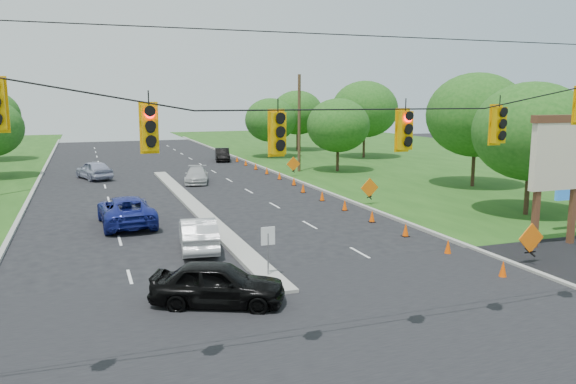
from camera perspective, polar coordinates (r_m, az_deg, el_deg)
name	(u,v)px	position (r m, az deg, el deg)	size (l,w,h in m)	color
ground	(333,342)	(16.65, 4.62, -14.92)	(160.00, 160.00, 0.00)	black
grass_right	(571,185)	(50.10, 26.84, 0.63)	(40.00, 160.00, 0.06)	#1E4714
cross_street	(333,342)	(16.65, 4.62, -14.92)	(160.00, 14.00, 0.02)	black
curb_left	(32,194)	(44.43, -24.58, -0.23)	(0.25, 110.00, 0.16)	gray
curb_right	(294,180)	(47.25, 0.60, 1.18)	(0.25, 110.00, 0.16)	gray
median	(195,208)	(35.99, -9.45, -1.60)	(1.00, 34.00, 0.18)	gray
median_sign	(268,242)	(21.45, -2.04, -5.10)	(0.55, 0.06, 2.05)	gray
signal_span	(350,174)	(14.36, 6.37, 1.82)	(25.60, 0.32, 9.00)	#422D1C
utility_pole_far_right	(299,124)	(52.33, 1.14, 6.95)	(0.28, 0.28, 9.00)	#422D1C
pylon_sign	(560,161)	(28.89, 25.93, 2.86)	(5.90, 2.30, 6.12)	#59331E
cone_0	(503,269)	(23.38, 21.00, -7.33)	(0.32, 0.32, 0.70)	#F34D03
cone_1	(448,247)	(26.00, 15.94, -5.38)	(0.32, 0.32, 0.70)	#F34D03
cone_2	(406,230)	(28.81, 11.87, -3.76)	(0.32, 0.32, 0.70)	#F34D03
cone_3	(372,216)	(31.76, 8.54, -2.43)	(0.32, 0.32, 0.70)	#F34D03
cone_4	(345,205)	(34.80, 5.79, -1.31)	(0.32, 0.32, 0.70)	#F34D03
cone_5	(322,196)	(37.93, 3.49, -0.38)	(0.32, 0.32, 0.70)	#F34D03
cone_6	(303,188)	(41.12, 1.55, 0.41)	(0.32, 0.32, 0.70)	#F34D03
cone_7	(294,181)	(44.56, 0.61, 1.13)	(0.32, 0.32, 0.70)	#F34D03
cone_8	(279,175)	(47.81, -0.87, 1.71)	(0.32, 0.32, 0.70)	#F34D03
cone_9	(267,170)	(51.10, -2.16, 2.21)	(0.32, 0.32, 0.70)	#F34D03
cone_10	(256,166)	(54.42, -3.30, 2.65)	(0.32, 0.32, 0.70)	#F34D03
cone_11	(246,162)	(57.76, -4.30, 3.04)	(0.32, 0.32, 0.70)	#F34D03
cone_12	(237,159)	(61.11, -5.20, 3.39)	(0.32, 0.32, 0.70)	#F34D03
work_sign_0	(531,240)	(25.38, 23.46, -4.45)	(1.27, 0.58, 1.37)	black
work_sign_1	(370,189)	(36.56, 8.29, 0.34)	(1.27, 0.58, 1.37)	black
work_sign_2	(293,165)	(49.21, 0.55, 2.80)	(1.27, 0.58, 1.37)	black
tree_7	(531,131)	(35.51, 23.50, 5.66)	(6.72, 6.72, 7.84)	black
tree_8	(476,115)	(45.66, 18.57, 7.43)	(7.56, 7.56, 8.82)	black
tree_9	(338,125)	(52.79, 5.11, 6.76)	(5.88, 5.88, 6.86)	black
tree_10	(365,109)	(65.26, 7.79, 8.33)	(7.56, 7.56, 8.82)	black
tree_11	(297,113)	(73.66, 0.96, 8.06)	(6.72, 6.72, 7.84)	black
tree_12	(271,120)	(65.07, -1.79, 7.32)	(5.88, 5.88, 6.86)	black
black_sedan	(218,284)	(19.10, -7.12, -9.23)	(1.80, 4.47, 1.52)	black
white_sedan	(198,234)	(26.03, -9.13, -4.21)	(1.58, 4.53, 1.49)	#B9B9B9
blue_pickup	(126,211)	(31.82, -16.14, -1.83)	(2.69, 5.83, 1.62)	navy
silver_car_far	(197,175)	(46.38, -9.28, 1.70)	(1.79, 4.41, 1.28)	#B8B8B8
silver_car_oncoming	(94,170)	(50.67, -19.11, 2.14)	(1.89, 4.70, 1.60)	#9A9CB6
dark_car_receding	(222,155)	(62.21, -6.70, 3.79)	(1.48, 4.26, 1.40)	black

